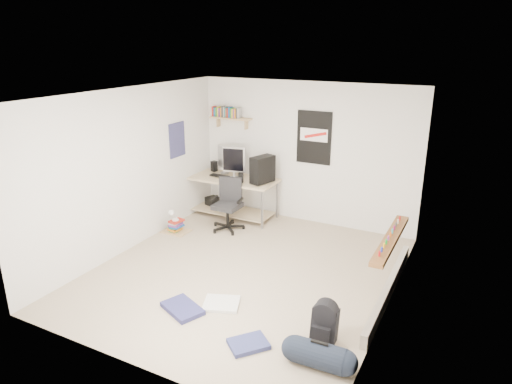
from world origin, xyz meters
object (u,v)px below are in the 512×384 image
at_px(office_chair, 227,203).
at_px(duffel_bag, 319,355).
at_px(desk, 232,197).
at_px(backpack, 325,324).
at_px(book_stack, 176,224).

xyz_separation_m(office_chair, duffel_bag, (2.62, -2.62, -0.35)).
bearing_deg(desk, office_chair, -63.71).
distance_m(backpack, duffel_bag, 0.46).
bearing_deg(office_chair, backpack, -52.57).
distance_m(backpack, book_stack, 3.68).
relative_size(desk, book_stack, 3.94).
height_order(backpack, duffel_bag, duffel_bag).
xyz_separation_m(desk, backpack, (2.78, -2.77, -0.16)).
relative_size(desk, office_chair, 1.85).
bearing_deg(backpack, desk, 131.30).
relative_size(desk, duffel_bag, 3.12).
bearing_deg(book_stack, office_chair, 33.87).
height_order(desk, backpack, desk).
xyz_separation_m(backpack, duffel_bag, (0.10, -0.44, -0.06)).
height_order(office_chair, backpack, office_chair).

